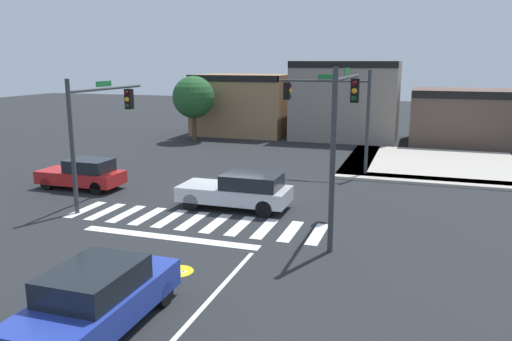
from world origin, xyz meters
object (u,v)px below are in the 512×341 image
at_px(traffic_signal_southwest, 100,117).
at_px(traffic_signal_southeast, 344,119).
at_px(traffic_signal_northeast, 332,104).
at_px(car_blue, 97,299).
at_px(car_red, 83,174).
at_px(roadside_tree, 194,97).
at_px(car_silver, 239,190).

xyz_separation_m(traffic_signal_southwest, traffic_signal_southeast, (10.67, -0.95, 0.41)).
distance_m(traffic_signal_southwest, traffic_signal_northeast, 12.21).
relative_size(traffic_signal_southwest, car_blue, 1.18).
height_order(car_red, roadside_tree, roadside_tree).
relative_size(traffic_signal_northeast, roadside_tree, 1.13).
xyz_separation_m(traffic_signal_northeast, car_blue, (-2.15, -18.36, -3.04)).
bearing_deg(car_blue, car_silver, 1.65).
bearing_deg(car_silver, traffic_signal_southeast, 159.79).
height_order(traffic_signal_northeast, car_red, traffic_signal_northeast).
distance_m(car_blue, roadside_tree, 28.61).
height_order(traffic_signal_southwest, roadside_tree, traffic_signal_southwest).
bearing_deg(car_blue, car_red, 37.84).
bearing_deg(car_red, car_silver, 174.66).
bearing_deg(roadside_tree, traffic_signal_northeast, -34.56).
distance_m(traffic_signal_southwest, car_silver, 6.85).
relative_size(traffic_signal_southwest, car_red, 1.31).
bearing_deg(car_silver, car_red, -5.34).
relative_size(car_blue, roadside_tree, 0.92).
relative_size(car_blue, car_silver, 0.99).
relative_size(traffic_signal_northeast, car_silver, 1.21).
height_order(traffic_signal_southwest, traffic_signal_southeast, traffic_signal_southeast).
distance_m(car_blue, car_red, 14.16).
bearing_deg(traffic_signal_southwest, roadside_tree, 11.69).
distance_m(traffic_signal_southwest, car_blue, 11.99).
bearing_deg(traffic_signal_southeast, car_red, 79.25).
bearing_deg(traffic_signal_southeast, traffic_signal_northeast, 12.19).
height_order(traffic_signal_southeast, traffic_signal_northeast, traffic_signal_southeast).
xyz_separation_m(car_blue, car_silver, (-0.30, 10.40, -0.01)).
relative_size(traffic_signal_southeast, car_blue, 1.29).
xyz_separation_m(car_red, roadside_tree, (-1.27, 15.52, 2.64)).
xyz_separation_m(traffic_signal_southwest, car_silver, (6.13, 0.72, -2.97)).
bearing_deg(traffic_signal_southwest, traffic_signal_southeast, -95.10).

